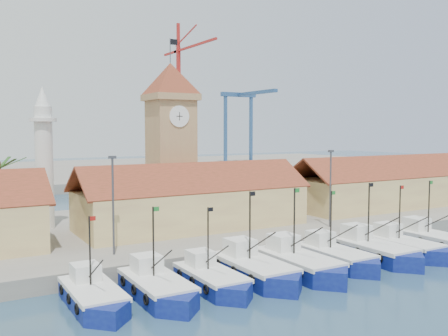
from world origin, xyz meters
TOP-DOWN VIEW (x-y plane):
  - ground at (0.00, 0.00)m, footprint 400.00×400.00m
  - quay at (0.00, 24.00)m, footprint 140.00×32.00m
  - terminal at (0.00, 110.00)m, footprint 240.00×80.00m
  - boat_0 at (-16.25, 3.35)m, footprint 3.36×9.20m
  - boat_1 at (-11.49, 2.79)m, footprint 3.56×9.75m
  - boat_2 at (-6.79, 2.67)m, footprint 3.36×9.19m
  - boat_3 at (-2.49, 2.91)m, footprint 3.86×10.58m
  - boat_4 at (1.95, 2.40)m, footprint 3.90×10.69m
  - boat_5 at (6.69, 2.89)m, footprint 3.60×9.87m
  - boat_6 at (11.44, 2.57)m, footprint 3.88×10.62m
  - boat_7 at (15.67, 2.40)m, footprint 3.64×9.96m
  - boat_8 at (20.76, 2.76)m, footprint 3.74×10.24m
  - hall_center at (0.00, 20.00)m, footprint 27.04×10.13m
  - hall_right at (32.00, 20.00)m, footprint 31.20×10.13m
  - clock_tower at (0.00, 26.00)m, footprint 5.80×5.80m
  - minaret at (-15.00, 28.00)m, footprint 3.00×3.00m
  - palm_tree at (-20.00, 26.00)m, footprint 5.60×5.03m
  - lamp_posts at (0.50, 12.00)m, footprint 80.70×0.25m
  - crane_red_right at (37.86, 103.53)m, footprint 1.00×33.15m
  - gantry at (62.00, 106.65)m, footprint 13.00×22.00m

SIDE VIEW (x-z plane):
  - ground at x=0.00m, z-range 0.00..0.00m
  - boat_2 at x=-6.79m, z-range -2.76..4.20m
  - boat_0 at x=-16.25m, z-range -2.76..4.20m
  - quay at x=0.00m, z-range 0.00..1.50m
  - boat_1 at x=-11.49m, z-range -2.93..4.45m
  - boat_5 at x=6.69m, z-range -2.96..4.51m
  - boat_7 at x=15.67m, z-range -2.99..4.55m
  - boat_8 at x=20.76m, z-range -3.07..4.67m
  - boat_3 at x=-2.49m, z-range -3.18..4.83m
  - boat_6 at x=11.44m, z-range -3.19..4.85m
  - boat_4 at x=1.95m, z-range -3.21..4.88m
  - terminal at x=0.00m, z-range 0.00..2.00m
  - hall_center at x=0.00m, z-range 0.18..7.79m
  - hall_right at x=32.00m, z-range 0.18..7.79m
  - palm_tree at x=-20.00m, z-range 2.05..10.44m
  - lamp_posts at x=0.50m, z-range 1.96..10.99m
  - minaret at x=-15.00m, z-range 1.58..17.88m
  - clock_tower at x=0.00m, z-range 0.61..23.31m
  - gantry at x=62.00m, z-range 8.44..31.64m
  - crane_red_right at x=37.86m, z-range 4.37..46.70m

